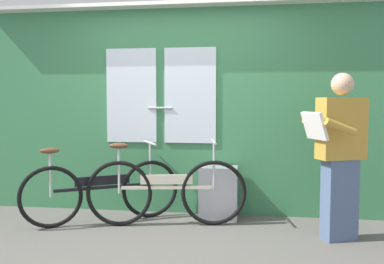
{
  "coord_description": "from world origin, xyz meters",
  "views": [
    {
      "loc": [
        0.87,
        -3.7,
        1.31
      ],
      "look_at": [
        0.27,
        0.43,
        1.01
      ],
      "focal_mm": 39.26,
      "sensor_mm": 36.0,
      "label": 1
    }
  ],
  "objects": [
    {
      "name": "bicycle_leaning_behind",
      "position": [
        -0.74,
        0.6,
        0.35
      ],
      "size": [
        1.51,
        0.92,
        0.86
      ],
      "rotation": [
        0.0,
        0.0,
        0.53
      ],
      "color": "black",
      "rests_on": "ground_plane"
    },
    {
      "name": "trash_bin_by_wall",
      "position": [
        0.5,
        0.94,
        0.29
      ],
      "size": [
        0.42,
        0.28,
        0.59
      ],
      "primitive_type": "cube",
      "color": "gray",
      "rests_on": "ground_plane"
    },
    {
      "name": "passenger_reading_newspaper",
      "position": [
        1.68,
        0.38,
        0.83
      ],
      "size": [
        0.61,
        0.54,
        1.58
      ],
      "rotation": [
        0.0,
        0.0,
        3.52
      ],
      "color": "slate",
      "rests_on": "ground_plane"
    },
    {
      "name": "ground_plane",
      "position": [
        0.0,
        0.0,
        -0.02
      ],
      "size": [
        5.71,
        3.93,
        0.04
      ],
      "primitive_type": "cube",
      "color": "#56544F"
    },
    {
      "name": "bicycle_near_door",
      "position": [
        -0.03,
        0.59,
        0.37
      ],
      "size": [
        1.68,
        0.47,
        0.91
      ],
      "rotation": [
        0.0,
        0.0,
        0.17
      ],
      "color": "black",
      "rests_on": "ground_plane"
    },
    {
      "name": "train_door_wall",
      "position": [
        -0.01,
        1.16,
        1.27
      ],
      "size": [
        4.71,
        0.28,
        2.43
      ],
      "color": "#387A4C",
      "rests_on": "ground_plane"
    }
  ]
}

